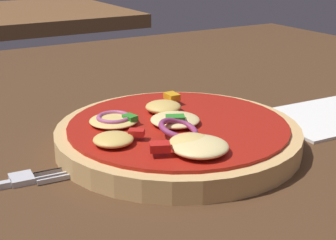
% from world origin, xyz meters
% --- Properties ---
extents(dining_table, '(1.28, 1.06, 0.04)m').
position_xyz_m(dining_table, '(0.00, 0.00, 0.02)').
color(dining_table, '#4C301C').
rests_on(dining_table, ground).
extents(pizza, '(0.22, 0.22, 0.04)m').
position_xyz_m(pizza, '(0.05, -0.00, 0.05)').
color(pizza, tan).
rests_on(pizza, dining_table).
extents(napkin, '(0.16, 0.11, 0.00)m').
position_xyz_m(napkin, '(0.24, -0.02, 0.04)').
color(napkin, white).
rests_on(napkin, dining_table).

